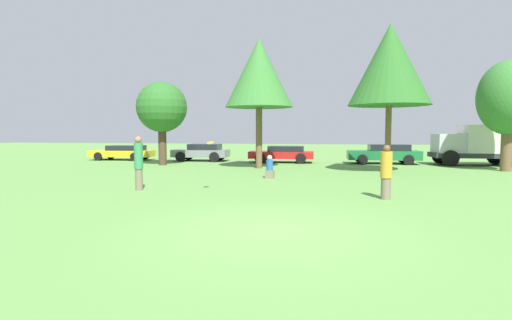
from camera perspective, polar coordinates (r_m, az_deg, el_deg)
name	(u,v)px	position (r m, az deg, el deg)	size (l,w,h in m)	color
ground_plane	(272,230)	(8.47, 2.31, -10.15)	(120.00, 120.00, 0.00)	#5B8E42
person_thrower	(139,162)	(14.61, -16.69, -0.33)	(0.31, 0.31, 1.94)	#726651
person_catcher	(386,172)	(12.77, 18.40, -1.69)	(0.36, 0.36, 1.69)	#726651
frisbee	(210,143)	(13.55, -6.66, 2.50)	(0.25, 0.23, 0.13)	orange
bystander_sitting	(270,169)	(17.71, 1.99, -1.25)	(0.40, 0.33, 1.05)	#726651
tree_0	(162,108)	(25.47, -13.53, 7.37)	(3.15, 3.15, 5.22)	#473323
tree_1	(259,73)	(22.78, 0.44, 12.47)	(3.87, 3.87, 7.37)	brown
tree_2	(390,65)	(21.57, 18.87, 12.96)	(4.14, 4.14, 7.58)	brown
tree_3	(509,99)	(24.76, 32.85, 7.51)	(3.09, 3.09, 5.87)	brown
parked_car_yellow	(123,152)	(30.86, -18.74, 1.10)	(4.59, 2.06, 1.09)	gold
parked_car_grey	(202,152)	(28.50, -7.87, 1.19)	(4.00, 2.09, 1.23)	slate
parked_car_red	(283,153)	(26.78, 3.88, 0.95)	(4.40, 1.96, 1.13)	red
parked_car_green	(384,153)	(27.05, 18.16, 0.91)	(4.61, 2.04, 1.28)	#196633
delivery_truck_silver	(479,143)	(28.17, 29.73, 2.12)	(5.45, 2.38, 2.52)	#2D2D33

